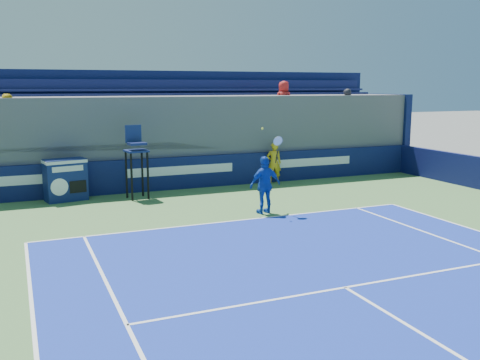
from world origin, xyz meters
name	(u,v)px	position (x,y,z in m)	size (l,w,h in m)	color
ball_person	(274,163)	(3.67, 16.78, 0.81)	(0.58, 0.38, 1.60)	gold
back_hoarding	(181,173)	(0.00, 17.10, 0.60)	(20.40, 0.21, 1.20)	#0C1445
match_clock	(65,179)	(-4.11, 16.61, 0.74)	(1.43, 0.96, 1.40)	#101D53
umpire_chair	(136,154)	(-1.86, 16.03, 1.53)	(0.77, 0.77, 2.48)	black
tennis_player	(265,185)	(1.19, 12.40, 0.88)	(1.04, 0.51, 2.57)	#1644B3
stadium_seating	(165,135)	(0.00, 19.15, 1.83)	(21.00, 4.05, 4.40)	#535358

